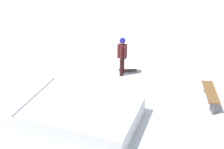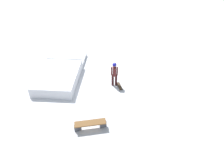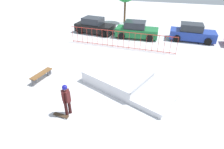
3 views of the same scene
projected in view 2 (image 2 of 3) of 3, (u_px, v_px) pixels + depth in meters
name	position (u px, v px, depth m)	size (l,w,h in m)	color
ground_plane	(70.00, 90.00, 13.64)	(60.00, 60.00, 0.00)	silver
skate_ramp	(60.00, 74.00, 14.61)	(5.98, 4.46, 0.74)	silver
skater	(114.00, 73.00, 13.50)	(0.43, 0.42, 1.73)	black
skateboard	(119.00, 86.00, 13.88)	(0.81, 0.30, 0.09)	#3F2D1E
park_bench	(90.00, 124.00, 10.84)	(0.64, 1.64, 0.48)	brown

